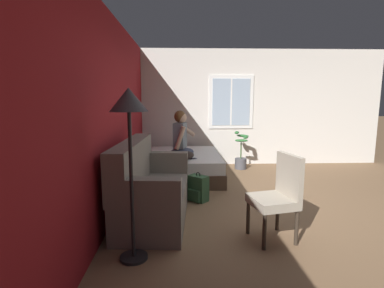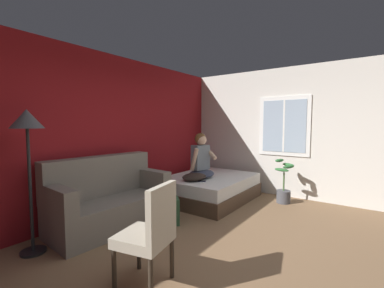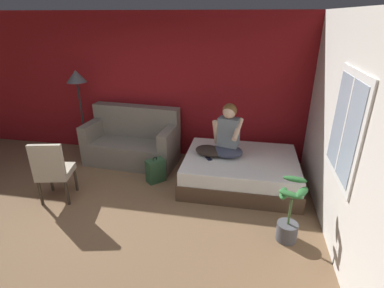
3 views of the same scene
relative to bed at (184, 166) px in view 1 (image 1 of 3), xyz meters
The scene contains 12 objects.
ground_plane 2.44m from the bed, 140.99° to the right, with size 40.00×40.00×0.00m, color brown.
wall_back_accent 2.42m from the bed, 151.11° to the left, with size 11.03×0.16×2.70m, color maroon.
wall_side_with_window 2.24m from the bed, 51.50° to the right, with size 0.19×6.37×2.70m.
bed is the anchor object (origin of this frame).
couch 2.12m from the bed, 166.65° to the left, with size 1.75×0.94×1.04m.
side_chair 2.91m from the bed, 159.18° to the right, with size 0.55×0.55×0.98m.
person_seated 0.65m from the bed, 167.52° to the left, with size 0.61×0.55×0.88m.
backpack 1.43m from the bed, behind, with size 0.35×0.35×0.46m.
throw_pillow 0.61m from the bed, behind, with size 0.48×0.36×0.14m, color #2D231E.
cell_phone 0.59m from the bed, 163.50° to the right, with size 0.07×0.14×0.01m, color black.
floor_lamp 3.35m from the bed, 169.93° to the left, with size 0.36×0.36×1.70m.
potted_plant 1.44m from the bed, 63.69° to the right, with size 0.39×0.37×0.85m.
Camera 1 is at (-4.02, 1.60, 1.62)m, focal length 28.00 mm.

